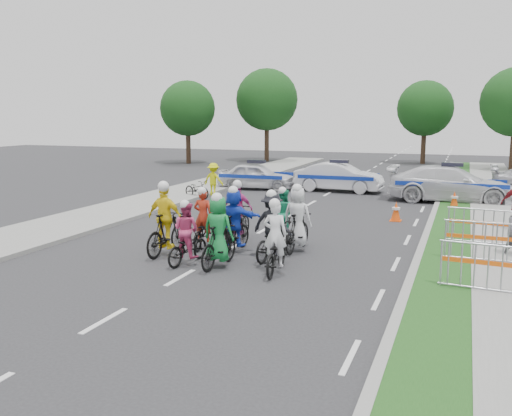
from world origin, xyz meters
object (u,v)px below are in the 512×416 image
(rider_1, at_px, (219,238))
(tree_0, at_px, (188,109))
(tree_3, at_px, (267,100))
(cone_0, at_px, (396,212))
(marshal_hiviz, at_px, (214,179))
(barrier_0, at_px, (488,270))
(police_car_0, at_px, (257,176))
(police_car_2, at_px, (451,184))
(tree_4, at_px, (425,108))
(rider_8, at_px, (283,222))
(parked_bike, at_px, (197,189))
(rider_2, at_px, (187,240))
(rider_4, at_px, (272,232))
(rider_7, at_px, (297,225))
(police_car_1, at_px, (339,177))
(rider_9, at_px, (238,217))
(rider_3, at_px, (166,227))
(barrier_2, at_px, (483,228))
(barrier_1, at_px, (485,244))
(rider_0, at_px, (276,248))
(cone_1, at_px, (454,200))
(rider_6, at_px, (204,227))
(rider_5, at_px, (234,224))

(rider_1, relative_size, tree_0, 0.30)
(tree_3, bearing_deg, cone_0, -60.65)
(marshal_hiviz, distance_m, barrier_0, 16.41)
(police_car_0, distance_m, police_car_2, 9.49)
(tree_4, bearing_deg, rider_8, -93.58)
(parked_bike, bearing_deg, rider_2, -132.17)
(rider_4, relative_size, rider_7, 0.99)
(rider_8, xyz_separation_m, police_car_1, (-0.85, 11.82, 0.07))
(rider_9, height_order, police_car_1, rider_9)
(rider_1, relative_size, rider_3, 0.93)
(rider_3, distance_m, barrier_0, 8.14)
(police_car_1, bearing_deg, tree_3, 33.01)
(police_car_1, height_order, marshal_hiviz, marshal_hiviz)
(police_car_2, xyz_separation_m, barrier_0, (1.10, -13.42, -0.22))
(police_car_2, height_order, barrier_2, police_car_2)
(rider_9, bearing_deg, rider_7, 159.78)
(police_car_0, relative_size, cone_0, 5.56)
(barrier_1, distance_m, tree_3, 32.67)
(rider_9, xyz_separation_m, cone_0, (4.14, 4.81, -0.37))
(rider_3, relative_size, parked_bike, 1.29)
(police_car_1, relative_size, barrier_1, 2.14)
(rider_0, height_order, cone_1, rider_0)
(rider_6, distance_m, barrier_0, 7.76)
(rider_5, relative_size, barrier_2, 0.93)
(rider_9, height_order, tree_0, tree_0)
(rider_6, height_order, rider_9, rider_9)
(rider_1, height_order, cone_0, rider_1)
(rider_0, xyz_separation_m, tree_3, (-10.96, 30.82, 4.28))
(rider_3, height_order, rider_7, rider_3)
(cone_1, bearing_deg, parked_bike, -174.38)
(rider_0, bearing_deg, police_car_1, -88.89)
(barrier_0, xyz_separation_m, cone_1, (-0.92, 11.74, -0.22))
(rider_9, distance_m, police_car_2, 11.73)
(police_car_0, xyz_separation_m, police_car_2, (9.42, -1.12, 0.12))
(rider_3, distance_m, police_car_0, 13.93)
(cone_0, bearing_deg, police_car_2, 72.31)
(barrier_0, bearing_deg, rider_4, 165.37)
(rider_9, bearing_deg, cone_1, -125.13)
(barrier_1, bearing_deg, tree_0, 130.40)
(rider_7, relative_size, police_car_2, 0.36)
(police_car_0, height_order, barrier_2, police_car_0)
(rider_2, distance_m, rider_9, 3.08)
(barrier_0, bearing_deg, police_car_1, 112.95)
(rider_2, xyz_separation_m, tree_4, (3.43, 32.79, 3.56))
(rider_3, bearing_deg, parked_bike, -65.27)
(rider_1, relative_size, rider_2, 1.11)
(rider_3, relative_size, rider_6, 1.14)
(cone_0, height_order, tree_3, tree_3)
(tree_0, bearing_deg, rider_8, -57.37)
(rider_7, relative_size, parked_bike, 1.21)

